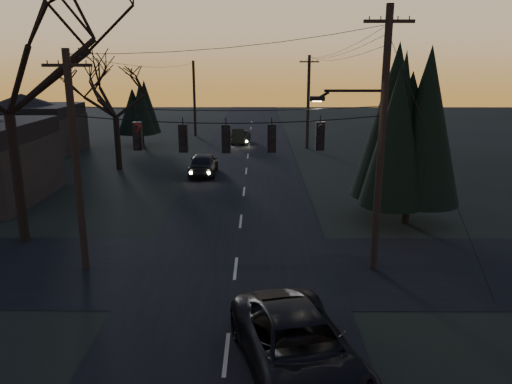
{
  "coord_description": "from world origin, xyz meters",
  "views": [
    {
      "loc": [
        0.9,
        -8.48,
        8.1
      ],
      "look_at": [
        0.83,
        7.9,
        3.74
      ],
      "focal_mm": 35.0,
      "sensor_mm": 36.0,
      "label": 1
    }
  ],
  "objects_px": {
    "utility_pole_right": "(373,269)",
    "sedan_oncoming_a": "(203,164)",
    "utility_pole_far_r": "(307,148)",
    "bare_tree_left": "(2,59)",
    "utility_pole_far_l": "(196,136)",
    "evergreen_right": "(413,129)",
    "sedan_oncoming_b": "(241,137)",
    "suv_near": "(298,348)",
    "utility_pole_left": "(86,268)"
  },
  "relations": [
    {
      "from": "bare_tree_left",
      "to": "suv_near",
      "type": "height_order",
      "value": "bare_tree_left"
    },
    {
      "from": "utility_pole_right",
      "to": "sedan_oncoming_b",
      "type": "relative_size",
      "value": 2.49
    },
    {
      "from": "utility_pole_right",
      "to": "utility_pole_far_l",
      "type": "distance_m",
      "value": 37.79
    },
    {
      "from": "utility_pole_left",
      "to": "sedan_oncoming_b",
      "type": "relative_size",
      "value": 2.12
    },
    {
      "from": "utility_pole_right",
      "to": "sedan_oncoming_a",
      "type": "relative_size",
      "value": 2.12
    },
    {
      "from": "suv_near",
      "to": "evergreen_right",
      "type": "bearing_deg",
      "value": 49.51
    },
    {
      "from": "bare_tree_left",
      "to": "utility_pole_far_r",
      "type": "bearing_deg",
      "value": 58.27
    },
    {
      "from": "utility_pole_left",
      "to": "suv_near",
      "type": "relative_size",
      "value": 1.45
    },
    {
      "from": "utility_pole_far_r",
      "to": "sedan_oncoming_b",
      "type": "relative_size",
      "value": 2.12
    },
    {
      "from": "utility_pole_right",
      "to": "utility_pole_far_l",
      "type": "bearing_deg",
      "value": 107.72
    },
    {
      "from": "utility_pole_far_r",
      "to": "suv_near",
      "type": "height_order",
      "value": "utility_pole_far_r"
    },
    {
      "from": "utility_pole_left",
      "to": "suv_near",
      "type": "xyz_separation_m",
      "value": [
        7.96,
        -6.96,
        0.82
      ]
    },
    {
      "from": "utility_pole_far_r",
      "to": "utility_pole_far_l",
      "type": "height_order",
      "value": "utility_pole_far_r"
    },
    {
      "from": "utility_pole_far_l",
      "to": "evergreen_right",
      "type": "distance_m",
      "value": 33.78
    },
    {
      "from": "utility_pole_right",
      "to": "sedan_oncoming_a",
      "type": "bearing_deg",
      "value": 116.92
    },
    {
      "from": "utility_pole_far_l",
      "to": "bare_tree_left",
      "type": "relative_size",
      "value": 0.69
    },
    {
      "from": "utility_pole_left",
      "to": "evergreen_right",
      "type": "xyz_separation_m",
      "value": [
        14.44,
        5.85,
        4.83
      ]
    },
    {
      "from": "suv_near",
      "to": "sedan_oncoming_a",
      "type": "xyz_separation_m",
      "value": [
        -5.04,
        23.86,
        -0.01
      ]
    },
    {
      "from": "utility_pole_left",
      "to": "sedan_oncoming_a",
      "type": "xyz_separation_m",
      "value": [
        2.92,
        16.9,
        0.8
      ]
    },
    {
      "from": "utility_pole_left",
      "to": "evergreen_right",
      "type": "bearing_deg",
      "value": 22.05
    },
    {
      "from": "utility_pole_far_r",
      "to": "suv_near",
      "type": "bearing_deg",
      "value": -95.79
    },
    {
      "from": "utility_pole_far_l",
      "to": "suv_near",
      "type": "xyz_separation_m",
      "value": [
        7.96,
        -42.96,
        0.82
      ]
    },
    {
      "from": "utility_pole_far_r",
      "to": "evergreen_right",
      "type": "distance_m",
      "value": 22.86
    },
    {
      "from": "utility_pole_far_r",
      "to": "bare_tree_left",
      "type": "height_order",
      "value": "bare_tree_left"
    },
    {
      "from": "suv_near",
      "to": "utility_pole_right",
      "type": "bearing_deg",
      "value": 49.37
    },
    {
      "from": "sedan_oncoming_a",
      "to": "sedan_oncoming_b",
      "type": "height_order",
      "value": "sedan_oncoming_a"
    },
    {
      "from": "utility_pole_right",
      "to": "utility_pole_far_r",
      "type": "height_order",
      "value": "utility_pole_right"
    },
    {
      "from": "evergreen_right",
      "to": "sedan_oncoming_a",
      "type": "bearing_deg",
      "value": 136.2
    },
    {
      "from": "sedan_oncoming_a",
      "to": "sedan_oncoming_b",
      "type": "bearing_deg",
      "value": -99.31
    },
    {
      "from": "utility_pole_right",
      "to": "utility_pole_left",
      "type": "bearing_deg",
      "value": 180.0
    },
    {
      "from": "utility_pole_right",
      "to": "evergreen_right",
      "type": "distance_m",
      "value": 8.14
    },
    {
      "from": "bare_tree_left",
      "to": "sedan_oncoming_b",
      "type": "bearing_deg",
      "value": 71.82
    },
    {
      "from": "utility_pole_right",
      "to": "suv_near",
      "type": "xyz_separation_m",
      "value": [
        -3.54,
        -6.96,
        0.82
      ]
    },
    {
      "from": "suv_near",
      "to": "sedan_oncoming_b",
      "type": "relative_size",
      "value": 1.47
    },
    {
      "from": "utility_pole_far_r",
      "to": "evergreen_right",
      "type": "bearing_deg",
      "value": -82.44
    },
    {
      "from": "suv_near",
      "to": "sedan_oncoming_a",
      "type": "relative_size",
      "value": 1.24
    },
    {
      "from": "utility_pole_far_l",
      "to": "bare_tree_left",
      "type": "height_order",
      "value": "bare_tree_left"
    },
    {
      "from": "sedan_oncoming_b",
      "to": "suv_near",
      "type": "bearing_deg",
      "value": 101.44
    },
    {
      "from": "utility_pole_far_r",
      "to": "sedan_oncoming_b",
      "type": "xyz_separation_m",
      "value": [
        -6.3,
        2.75,
        0.66
      ]
    },
    {
      "from": "suv_near",
      "to": "utility_pole_left",
      "type": "bearing_deg",
      "value": 125.15
    },
    {
      "from": "bare_tree_left",
      "to": "evergreen_right",
      "type": "height_order",
      "value": "bare_tree_left"
    },
    {
      "from": "utility_pole_far_r",
      "to": "sedan_oncoming_a",
      "type": "distance_m",
      "value": 14.06
    },
    {
      "from": "utility_pole_far_l",
      "to": "suv_near",
      "type": "bearing_deg",
      "value": -79.51
    },
    {
      "from": "sedan_oncoming_a",
      "to": "sedan_oncoming_b",
      "type": "distance_m",
      "value": 14.04
    },
    {
      "from": "utility_pole_far_l",
      "to": "sedan_oncoming_b",
      "type": "relative_size",
      "value": 2.0
    },
    {
      "from": "utility_pole_right",
      "to": "bare_tree_left",
      "type": "bearing_deg",
      "value": 168.43
    },
    {
      "from": "utility_pole_far_l",
      "to": "sedan_oncoming_b",
      "type": "xyz_separation_m",
      "value": [
        5.2,
        -5.25,
        0.66
      ]
    },
    {
      "from": "utility_pole_far_l",
      "to": "utility_pole_far_r",
      "type": "bearing_deg",
      "value": -34.82
    },
    {
      "from": "utility_pole_left",
      "to": "sedan_oncoming_b",
      "type": "bearing_deg",
      "value": 80.4
    },
    {
      "from": "utility_pole_far_r",
      "to": "utility_pole_far_l",
      "type": "xyz_separation_m",
      "value": [
        -11.5,
        8.0,
        0.0
      ]
    }
  ]
}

